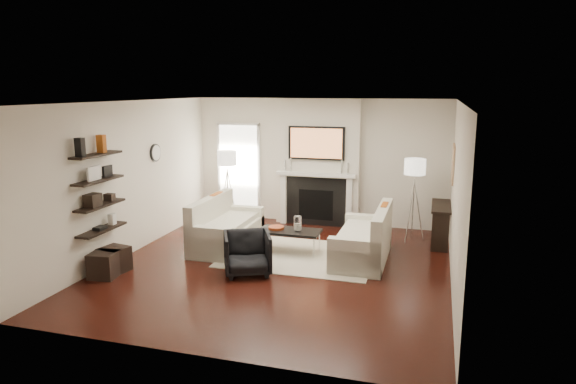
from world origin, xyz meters
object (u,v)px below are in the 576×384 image
(loveseat_right_base, at_px, (362,248))
(lamp_left_shade, at_px, (227,158))
(coffee_table, at_px, (290,231))
(lamp_right_shade, at_px, (415,167))
(loveseat_left_base, at_px, (227,236))
(armchair, at_px, (247,251))
(ottoman_near, at_px, (114,259))

(loveseat_right_base, distance_m, lamp_left_shade, 3.70)
(coffee_table, bearing_deg, lamp_right_shade, 34.13)
(loveseat_left_base, bearing_deg, armchair, -54.64)
(armchair, bearing_deg, loveseat_right_base, 10.16)
(armchair, height_order, lamp_right_shade, lamp_right_shade)
(loveseat_right_base, distance_m, lamp_right_shade, 2.04)
(loveseat_right_base, xyz_separation_m, lamp_right_shade, (0.77, 1.42, 1.24))
(loveseat_left_base, height_order, lamp_left_shade, lamp_left_shade)
(coffee_table, height_order, lamp_right_shade, lamp_right_shade)
(coffee_table, bearing_deg, lamp_left_shade, 140.17)
(loveseat_right_base, bearing_deg, lamp_left_shade, 153.79)
(loveseat_left_base, height_order, armchair, armchair)
(loveseat_left_base, distance_m, lamp_left_shade, 2.05)
(coffee_table, height_order, lamp_left_shade, lamp_left_shade)
(loveseat_right_base, relative_size, coffee_table, 1.64)
(armchair, xyz_separation_m, lamp_right_shade, (2.42, 2.60, 1.08))
(lamp_right_shade, relative_size, ottoman_near, 1.00)
(loveseat_right_base, bearing_deg, coffee_table, 179.35)
(loveseat_left_base, distance_m, armchair, 1.49)
(coffee_table, xyz_separation_m, ottoman_near, (-2.45, -1.71, -0.20))
(ottoman_near, bearing_deg, loveseat_left_base, 54.26)
(loveseat_left_base, bearing_deg, loveseat_right_base, -0.59)
(lamp_left_shade, bearing_deg, armchair, -61.53)
(coffee_table, distance_m, armchair, 1.25)
(loveseat_left_base, xyz_separation_m, lamp_left_shade, (-0.62, 1.51, 1.24))
(lamp_right_shade, bearing_deg, lamp_left_shade, 178.20)
(loveseat_left_base, relative_size, lamp_left_shade, 4.50)
(loveseat_left_base, bearing_deg, lamp_right_shade, 22.99)
(loveseat_right_base, bearing_deg, loveseat_left_base, 179.41)
(loveseat_right_base, relative_size, lamp_right_shade, 4.50)
(loveseat_left_base, height_order, ottoman_near, loveseat_left_base)
(loveseat_left_base, height_order, lamp_right_shade, lamp_right_shade)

